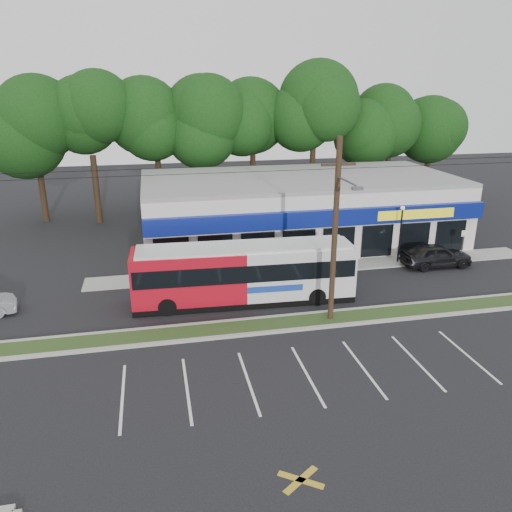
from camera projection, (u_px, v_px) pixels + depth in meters
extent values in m
plane|color=black|center=(282.00, 334.00, 26.18)|extent=(120.00, 120.00, 0.00)
cube|color=#243D19|center=(278.00, 324.00, 27.09)|extent=(40.00, 1.60, 0.12)
cube|color=#9E9E93|center=(282.00, 331.00, 26.30)|extent=(40.00, 0.25, 0.14)
cube|color=#9E9E93|center=(274.00, 317.00, 27.87)|extent=(40.00, 0.25, 0.14)
cube|color=#9E9E93|center=(318.00, 267.00, 35.45)|extent=(32.00, 2.20, 0.10)
cube|color=silver|center=(298.00, 210.00, 41.20)|extent=(25.00, 12.00, 5.00)
cube|color=navy|center=(324.00, 218.00, 35.13)|extent=(25.00, 0.50, 1.20)
cube|color=black|center=(321.00, 245.00, 35.97)|extent=(24.00, 0.12, 2.40)
cube|color=yellow|center=(416.00, 214.00, 36.24)|extent=(6.00, 0.06, 0.70)
cube|color=gray|center=(299.00, 178.00, 40.33)|extent=(25.00, 12.00, 0.30)
cylinder|color=black|center=(335.00, 234.00, 26.04)|extent=(0.30, 0.30, 10.00)
cube|color=black|center=(339.00, 165.00, 24.85)|extent=(1.80, 0.12, 0.12)
cylinder|color=#59595E|center=(347.00, 181.00, 23.94)|extent=(0.10, 2.40, 0.10)
cube|color=#59595E|center=(357.00, 188.00, 22.77)|extent=(0.50, 0.25, 0.15)
cylinder|color=black|center=(280.00, 165.00, 24.23)|extent=(50.00, 0.02, 0.02)
cylinder|color=black|center=(280.00, 171.00, 24.33)|extent=(50.00, 0.02, 0.02)
cylinder|color=black|center=(400.00, 237.00, 35.79)|extent=(0.12, 0.12, 4.00)
sphere|color=silver|center=(403.00, 208.00, 35.09)|extent=(0.30, 0.30, 0.30)
cylinder|color=#59595E|center=(462.00, 245.00, 36.87)|extent=(0.06, 0.06, 2.20)
cube|color=white|center=(464.00, 233.00, 36.52)|extent=(0.45, 0.04, 0.45)
cylinder|color=black|center=(44.00, 192.00, 46.15)|extent=(0.56, 0.56, 5.72)
sphere|color=black|center=(36.00, 130.00, 44.30)|extent=(6.76, 6.76, 6.76)
cylinder|color=black|center=(101.00, 190.00, 47.12)|extent=(0.56, 0.56, 5.72)
sphere|color=black|center=(94.00, 129.00, 45.27)|extent=(6.76, 6.76, 6.76)
cylinder|color=black|center=(154.00, 187.00, 48.09)|extent=(0.56, 0.56, 5.72)
sphere|color=black|center=(150.00, 128.00, 46.24)|extent=(6.76, 6.76, 6.76)
cylinder|color=black|center=(206.00, 185.00, 49.06)|extent=(0.56, 0.56, 5.72)
sphere|color=black|center=(204.00, 127.00, 47.21)|extent=(6.76, 6.76, 6.76)
cylinder|color=black|center=(256.00, 183.00, 50.03)|extent=(0.56, 0.56, 5.72)
sphere|color=black|center=(256.00, 126.00, 48.18)|extent=(6.76, 6.76, 6.76)
cylinder|color=black|center=(303.00, 181.00, 51.00)|extent=(0.56, 0.56, 5.72)
sphere|color=black|center=(305.00, 125.00, 49.15)|extent=(6.76, 6.76, 6.76)
cylinder|color=black|center=(349.00, 180.00, 51.97)|extent=(0.56, 0.56, 5.72)
sphere|color=black|center=(353.00, 124.00, 50.12)|extent=(6.76, 6.76, 6.76)
cylinder|color=black|center=(394.00, 178.00, 52.94)|extent=(0.56, 0.56, 5.72)
sphere|color=black|center=(399.00, 124.00, 51.09)|extent=(6.76, 6.76, 6.76)
cylinder|color=black|center=(436.00, 176.00, 53.91)|extent=(0.56, 0.56, 5.72)
sphere|color=black|center=(443.00, 123.00, 52.06)|extent=(6.76, 6.76, 6.76)
cube|color=#B00D1D|center=(189.00, 275.00, 28.99)|extent=(6.62, 2.99, 2.98)
cube|color=silver|center=(297.00, 269.00, 29.99)|extent=(6.62, 2.99, 2.98)
cube|color=black|center=(244.00, 298.00, 30.04)|extent=(13.12, 3.22, 0.38)
cube|color=black|center=(244.00, 266.00, 29.37)|extent=(12.86, 3.32, 1.03)
cube|color=black|center=(350.00, 263.00, 30.43)|extent=(0.16, 2.31, 1.52)
cube|color=#193899|center=(275.00, 289.00, 28.67)|extent=(3.25, 0.17, 0.38)
cube|color=silver|center=(244.00, 247.00, 28.98)|extent=(12.46, 2.97, 0.20)
cylinder|color=black|center=(167.00, 307.00, 28.08)|extent=(1.05, 0.35, 1.04)
cylinder|color=black|center=(167.00, 290.00, 30.39)|extent=(1.05, 0.35, 1.04)
cylinder|color=black|center=(317.00, 297.00, 29.43)|extent=(1.05, 0.35, 1.04)
cylinder|color=black|center=(306.00, 281.00, 31.73)|extent=(1.05, 0.35, 1.04)
imported|color=black|center=(436.00, 255.00, 35.45)|extent=(5.00, 2.06, 1.69)
imported|color=beige|center=(288.00, 272.00, 32.05)|extent=(0.83, 0.76, 1.90)
imported|color=beige|center=(344.00, 257.00, 35.06)|extent=(0.92, 0.77, 1.69)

